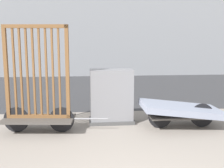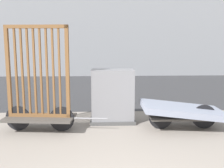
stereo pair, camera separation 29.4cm
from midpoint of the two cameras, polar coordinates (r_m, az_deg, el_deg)
road_strip at (r=10.88m, az=-3.61°, el=-0.77°), size 56.00×7.82×0.01m
bike_cart_with_bedframe at (r=5.54m, az=-17.24°, el=-2.63°), size 2.15×0.84×2.17m
bike_cart_with_mattress at (r=5.82m, az=13.51°, el=-5.58°), size 2.29×1.00×0.57m
utility_cabinet at (r=5.98m, az=-1.56°, el=-3.09°), size 1.02×0.54×1.23m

